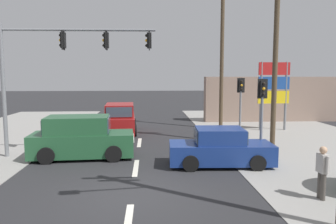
# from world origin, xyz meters

# --- Properties ---
(ground_plane) EXTENTS (140.00, 140.00, 0.00)m
(ground_plane) POSITION_xyz_m (0.00, 0.00, 0.00)
(ground_plane) COLOR #28282B
(lane_dash_near) EXTENTS (0.20, 2.40, 0.01)m
(lane_dash_near) POSITION_xyz_m (0.00, -2.00, 0.00)
(lane_dash_near) COLOR silver
(lane_dash_near) RESTS_ON ground
(lane_dash_mid) EXTENTS (0.20, 2.40, 0.01)m
(lane_dash_mid) POSITION_xyz_m (0.00, 3.00, 0.00)
(lane_dash_mid) COLOR silver
(lane_dash_mid) RESTS_ON ground
(lane_dash_far) EXTENTS (0.20, 2.40, 0.01)m
(lane_dash_far) POSITION_xyz_m (0.00, 8.00, 0.00)
(lane_dash_far) COLOR silver
(lane_dash_far) RESTS_ON ground
(utility_pole_midground_right) EXTENTS (1.80, 0.26, 10.52)m
(utility_pole_midground_right) POSITION_xyz_m (6.92, 6.43, 5.50)
(utility_pole_midground_right) COLOR #4C3D2B
(utility_pole_midground_right) RESTS_ON ground
(utility_pole_background_right) EXTENTS (1.80, 0.26, 10.67)m
(utility_pole_background_right) POSITION_xyz_m (5.50, 12.32, 5.58)
(utility_pole_background_right) COLOR #4C3D2B
(utility_pole_background_right) RESTS_ON ground
(traffic_signal_mast) EXTENTS (6.89, 0.54, 6.00)m
(traffic_signal_mast) POSITION_xyz_m (-3.57, 5.07, 4.35)
(traffic_signal_mast) COLOR slate
(traffic_signal_mast) RESTS_ON ground
(pedestal_signal_right_kerb) EXTENTS (0.44, 0.30, 3.56)m
(pedestal_signal_right_kerb) POSITION_xyz_m (5.39, 3.80, 2.42)
(pedestal_signal_right_kerb) COLOR slate
(pedestal_signal_right_kerb) RESTS_ON ground
(pedestal_signal_far_median) EXTENTS (0.44, 0.29, 3.56)m
(pedestal_signal_far_median) POSITION_xyz_m (5.83, 8.68, 2.42)
(pedestal_signal_far_median) COLOR slate
(pedestal_signal_far_median) RESTS_ON ground
(shopping_plaza_sign) EXTENTS (2.10, 0.16, 4.60)m
(shopping_plaza_sign) POSITION_xyz_m (8.89, 11.60, 2.98)
(shopping_plaza_sign) COLOR slate
(shopping_plaza_sign) RESTS_ON ground
(shopfront_wall_far) EXTENTS (12.00, 1.00, 3.60)m
(shopfront_wall_far) POSITION_xyz_m (11.00, 16.00, 1.80)
(shopfront_wall_far) COLOR gray
(shopfront_wall_far) RESTS_ON ground
(sedan_kerbside_parked) EXTENTS (4.31, 2.04, 1.56)m
(sedan_kerbside_parked) POSITION_xyz_m (3.47, 3.14, 0.70)
(sedan_kerbside_parked) COLOR navy
(sedan_kerbside_parked) RESTS_ON ground
(suv_crossing_left) EXTENTS (2.26, 4.63, 1.90)m
(suv_crossing_left) POSITION_xyz_m (-1.34, 11.17, 0.88)
(suv_crossing_left) COLOR maroon
(suv_crossing_left) RESTS_ON ground
(suv_receding_far) EXTENTS (4.64, 2.28, 1.90)m
(suv_receding_far) POSITION_xyz_m (-2.50, 4.76, 0.88)
(suv_receding_far) COLOR #235633
(suv_receding_far) RESTS_ON ground
(pedestrian_at_kerb) EXTENTS (0.24, 0.56, 1.63)m
(pedestrian_at_kerb) POSITION_xyz_m (5.66, -0.76, 0.93)
(pedestrian_at_kerb) COLOR #47423D
(pedestrian_at_kerb) RESTS_ON ground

